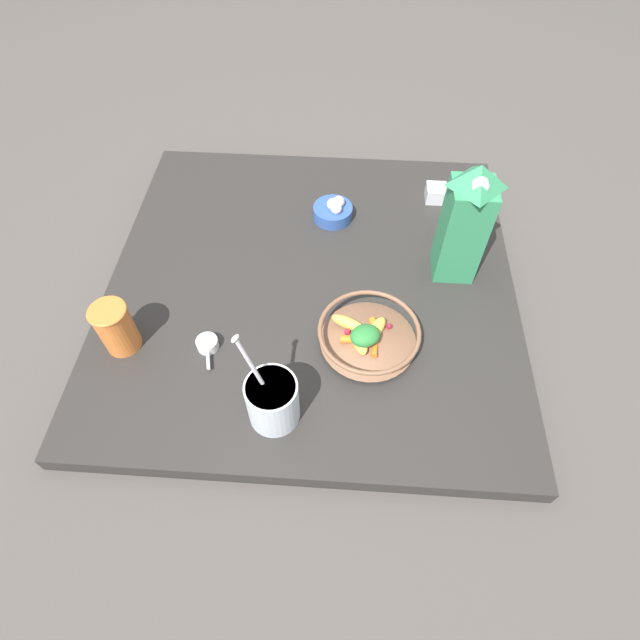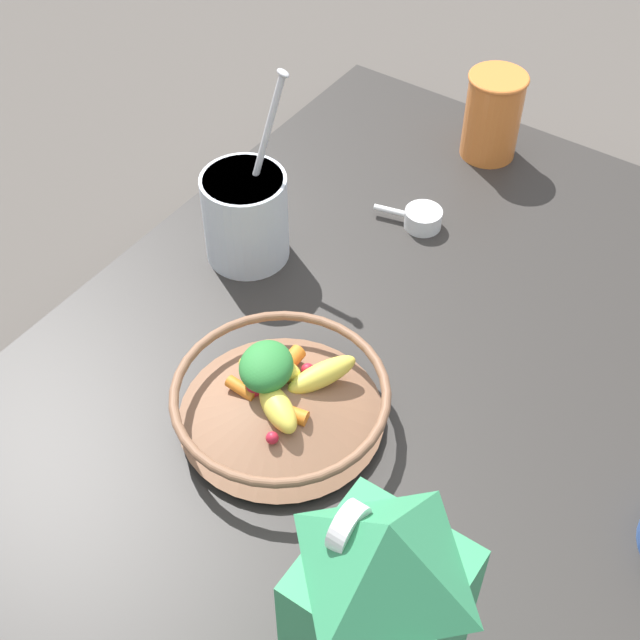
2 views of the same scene
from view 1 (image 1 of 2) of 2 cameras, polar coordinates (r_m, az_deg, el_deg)
The scene contains 9 objects.
ground_plane at distance 1.25m, azimuth -0.97°, elevation 3.35°, with size 6.00×6.00×0.00m, color #4C4742.
countertop at distance 1.23m, azimuth -0.99°, elevation 3.98°, with size 0.98×0.98×0.04m.
fruit_bowl at distance 1.08m, azimuth 5.52°, elevation -1.67°, with size 0.22×0.22×0.08m.
milk_carton at distance 1.18m, azimuth 16.21°, elevation 10.66°, with size 0.09×0.09×0.30m.
yogurt_tub at distance 0.96m, azimuth -5.47°, elevation -9.02°, with size 0.11×0.10×0.24m.
drinking_cup at distance 1.13m, azimuth -22.33°, elevation -0.74°, with size 0.08×0.08×0.12m.
spice_jar at distance 1.45m, azimuth 13.08°, elevation 13.88°, with size 0.05×0.05×0.04m.
measuring_scoop at distance 1.11m, azimuth -12.74°, elevation -2.74°, with size 0.05×0.09×0.02m.
garlic_bowl at distance 1.36m, azimuth 1.53°, elevation 12.36°, with size 0.10×0.10×0.06m.
Camera 1 is at (0.07, -0.79, 0.96)m, focal length 28.00 mm.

